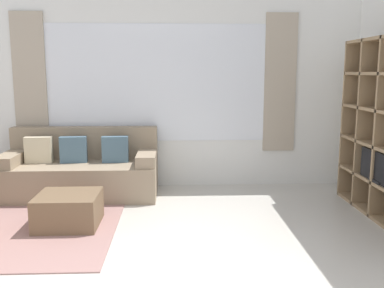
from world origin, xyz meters
name	(u,v)px	position (x,y,z in m)	size (l,w,h in m)	color
wall_back	(157,90)	(0.00, 3.36, 1.36)	(6.82, 0.11, 2.70)	white
area_rug	(15,225)	(-1.45, 1.74, 0.01)	(2.15, 2.24, 0.01)	gray
couch_main	(82,171)	(-0.98, 2.89, 0.32)	(1.96, 0.87, 0.87)	gray
ottoman	(69,210)	(-0.88, 1.72, 0.17)	(0.63, 0.61, 0.35)	brown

